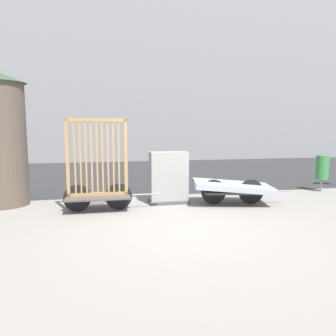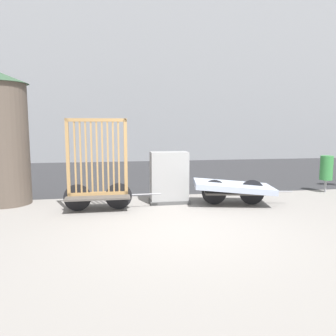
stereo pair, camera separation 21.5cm
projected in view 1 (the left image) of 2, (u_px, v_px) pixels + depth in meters
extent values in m
plane|color=gray|center=(187.00, 230.00, 5.75)|extent=(60.00, 60.00, 0.00)
cube|color=#2D2D30|center=(140.00, 173.00, 12.92)|extent=(56.00, 8.73, 0.01)
cube|color=gray|center=(126.00, 70.00, 18.49)|extent=(48.00, 4.00, 10.00)
cube|color=#4C4742|center=(98.00, 196.00, 7.07)|extent=(1.36, 0.77, 0.04)
cylinder|color=black|center=(119.00, 196.00, 7.16)|extent=(0.58, 0.04, 0.58)
cylinder|color=black|center=(77.00, 198.00, 6.99)|extent=(0.58, 0.04, 0.58)
cylinder|color=gray|center=(145.00, 194.00, 7.28)|extent=(0.70, 0.04, 0.03)
cube|color=#A87F4C|center=(98.00, 194.00, 7.07)|extent=(1.29, 0.08, 0.07)
cube|color=#A87F4C|center=(96.00, 120.00, 6.87)|extent=(1.29, 0.08, 0.07)
cube|color=#A87F4C|center=(67.00, 158.00, 6.84)|extent=(0.07, 0.07, 1.65)
cube|color=#A87F4C|center=(126.00, 157.00, 7.09)|extent=(0.07, 0.07, 1.65)
cube|color=#A87F4C|center=(75.00, 158.00, 6.87)|extent=(0.04, 0.05, 1.58)
cube|color=#A87F4C|center=(80.00, 158.00, 6.90)|extent=(0.04, 0.05, 1.58)
cube|color=#A87F4C|center=(86.00, 158.00, 6.92)|extent=(0.04, 0.05, 1.58)
cube|color=#A87F4C|center=(92.00, 158.00, 6.94)|extent=(0.04, 0.05, 1.58)
cube|color=#A87F4C|center=(97.00, 157.00, 6.97)|extent=(0.04, 0.05, 1.58)
cube|color=#A87F4C|center=(103.00, 157.00, 6.99)|extent=(0.04, 0.05, 1.58)
cube|color=#A87F4C|center=(108.00, 157.00, 7.01)|extent=(0.04, 0.05, 1.58)
cube|color=#A87F4C|center=(113.00, 157.00, 7.04)|extent=(0.04, 0.05, 1.58)
cube|color=#A87F4C|center=(119.00, 157.00, 7.06)|extent=(0.04, 0.05, 1.58)
cube|color=#4C4742|center=(232.00, 191.00, 7.67)|extent=(1.47, 0.99, 0.04)
cylinder|color=black|center=(251.00, 192.00, 7.68)|extent=(0.58, 0.14, 0.58)
cylinder|color=black|center=(214.00, 192.00, 7.67)|extent=(0.58, 0.14, 0.58)
cylinder|color=gray|center=(276.00, 191.00, 7.69)|extent=(0.69, 0.16, 0.03)
cube|color=#9EA8BC|center=(233.00, 186.00, 7.66)|extent=(1.96, 1.29, 0.26)
cube|color=#4C4C4C|center=(169.00, 201.00, 7.82)|extent=(0.94, 0.49, 0.08)
cube|color=gray|center=(169.00, 178.00, 7.75)|extent=(0.88, 0.43, 1.22)
cylinder|color=gray|center=(321.00, 185.00, 9.20)|extent=(0.06, 0.06, 0.35)
cylinder|color=#337F3D|center=(322.00, 167.00, 9.14)|extent=(0.34, 0.34, 0.67)
cylinder|color=brown|center=(1.00, 145.00, 7.44)|extent=(1.08, 1.08, 2.78)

